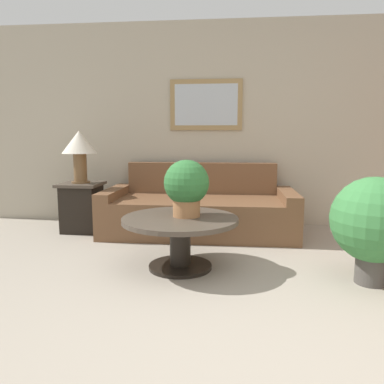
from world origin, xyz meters
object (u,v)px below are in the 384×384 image
(couch_main, at_px, (199,211))
(side_table, at_px, (82,207))
(potted_plant_on_table, at_px, (186,186))
(potted_plant_floor, at_px, (375,222))
(coffee_table, at_px, (180,231))
(table_lamp, at_px, (79,147))

(couch_main, distance_m, side_table, 1.43)
(potted_plant_on_table, height_order, potted_plant_floor, potted_plant_on_table)
(couch_main, bearing_deg, side_table, -177.39)
(coffee_table, bearing_deg, table_lamp, 139.14)
(coffee_table, xyz_separation_m, potted_plant_floor, (1.54, -0.19, 0.16))
(coffee_table, bearing_deg, couch_main, 87.03)
(side_table, height_order, potted_plant_on_table, potted_plant_on_table)
(potted_plant_on_table, bearing_deg, table_lamp, 141.32)
(table_lamp, relative_size, potted_plant_floor, 0.73)
(side_table, bearing_deg, table_lamp, 0.00)
(coffee_table, height_order, potted_plant_on_table, potted_plant_on_table)
(couch_main, xyz_separation_m, potted_plant_floor, (1.48, -1.44, 0.23))
(potted_plant_on_table, relative_size, potted_plant_floor, 0.59)
(potted_plant_on_table, xyz_separation_m, potted_plant_floor, (1.49, -0.24, -0.23))
(table_lamp, bearing_deg, side_table, 0.00)
(coffee_table, xyz_separation_m, table_lamp, (-1.37, 1.18, 0.70))
(side_table, bearing_deg, potted_plant_on_table, -38.68)
(coffee_table, bearing_deg, potted_plant_floor, -7.16)
(couch_main, bearing_deg, potted_plant_floor, -44.30)
(couch_main, bearing_deg, table_lamp, -177.39)
(table_lamp, distance_m, potted_plant_on_table, 1.84)
(side_table, xyz_separation_m, table_lamp, (0.00, 0.00, 0.73))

